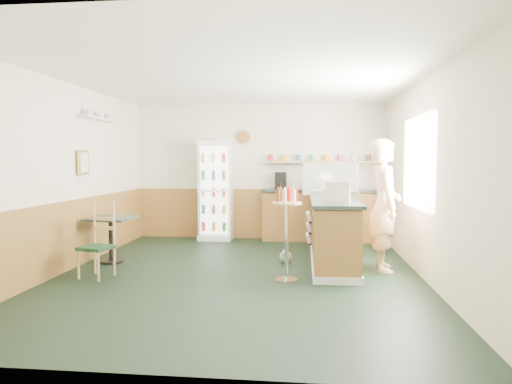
# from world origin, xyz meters

# --- Properties ---
(ground) EXTENTS (6.00, 6.00, 0.00)m
(ground) POSITION_xyz_m (0.00, 0.00, 0.00)
(ground) COLOR black
(ground) RESTS_ON ground
(room_envelope) EXTENTS (5.04, 6.02, 2.72)m
(room_envelope) POSITION_xyz_m (-0.23, 0.73, 1.52)
(room_envelope) COLOR beige
(room_envelope) RESTS_ON ground
(service_counter) EXTENTS (0.68, 3.01, 1.01)m
(service_counter) POSITION_xyz_m (1.35, 1.07, 0.46)
(service_counter) COLOR #9E6C33
(service_counter) RESTS_ON ground
(back_counter) EXTENTS (2.24, 0.42, 1.69)m
(back_counter) POSITION_xyz_m (1.19, 2.80, 0.55)
(back_counter) COLOR #9E6C33
(back_counter) RESTS_ON ground
(drinks_fridge) EXTENTS (0.65, 0.54, 1.96)m
(drinks_fridge) POSITION_xyz_m (-0.84, 2.74, 0.98)
(drinks_fridge) COLOR white
(drinks_fridge) RESTS_ON ground
(display_case) EXTENTS (0.93, 0.48, 0.53)m
(display_case) POSITION_xyz_m (1.35, 1.63, 1.27)
(display_case) COLOR silver
(display_case) RESTS_ON service_counter
(cash_register) EXTENTS (0.38, 0.40, 0.20)m
(cash_register) POSITION_xyz_m (1.35, 0.04, 1.11)
(cash_register) COLOR beige
(cash_register) RESTS_ON service_counter
(shopkeeper) EXTENTS (0.46, 0.63, 1.88)m
(shopkeeper) POSITION_xyz_m (2.05, 0.45, 0.94)
(shopkeeper) COLOR tan
(shopkeeper) RESTS_ON ground
(condiment_stand) EXTENTS (0.39, 0.39, 1.21)m
(condiment_stand) POSITION_xyz_m (0.69, -0.25, 0.78)
(condiment_stand) COLOR silver
(condiment_stand) RESTS_ON ground
(newspaper_rack) EXTENTS (0.09, 0.43, 0.51)m
(newspaper_rack) POSITION_xyz_m (0.99, 1.24, 0.48)
(newspaper_rack) COLOR black
(newspaper_rack) RESTS_ON ground
(cafe_table) EXTENTS (0.67, 0.67, 0.71)m
(cafe_table) POSITION_xyz_m (-2.05, 0.53, 0.50)
(cafe_table) COLOR black
(cafe_table) RESTS_ON ground
(cafe_chair) EXTENTS (0.46, 0.46, 1.02)m
(cafe_chair) POSITION_xyz_m (-1.87, -0.26, 0.53)
(cafe_chair) COLOR black
(cafe_chair) RESTS_ON ground
(dog_doorstop) EXTENTS (0.19, 0.25, 0.23)m
(dog_doorstop) POSITION_xyz_m (0.64, 0.76, 0.11)
(dog_doorstop) COLOR #999893
(dog_doorstop) RESTS_ON ground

